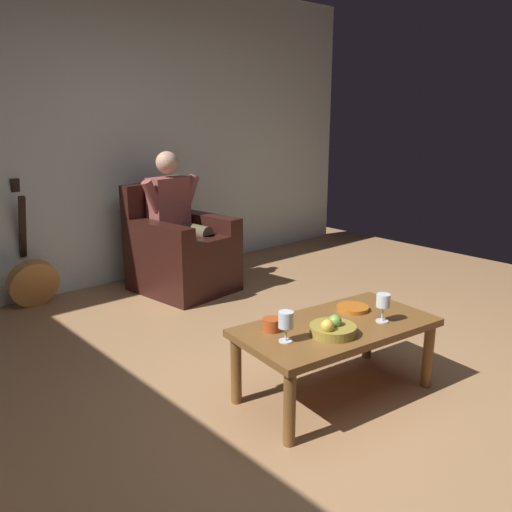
# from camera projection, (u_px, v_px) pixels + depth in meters

# --- Properties ---
(ground_plane) EXTENTS (7.15, 7.15, 0.00)m
(ground_plane) POSITION_uv_depth(u_px,v_px,m) (335.00, 407.00, 2.88)
(ground_plane) COLOR #A1764E
(wall_back) EXTENTS (6.36, 0.06, 2.75)m
(wall_back) POSITION_uv_depth(u_px,v_px,m) (85.00, 133.00, 4.60)
(wall_back) COLOR silver
(wall_back) RESTS_ON ground
(armchair) EXTENTS (0.79, 0.88, 0.94)m
(armchair) POSITION_uv_depth(u_px,v_px,m) (180.00, 253.00, 4.75)
(armchair) COLOR black
(armchair) RESTS_ON ground
(person_seated) EXTENTS (0.63, 0.57, 1.22)m
(person_seated) POSITION_uv_depth(u_px,v_px,m) (178.00, 217.00, 4.67)
(person_seated) COLOR brown
(person_seated) RESTS_ON ground
(coffee_table) EXTENTS (1.17, 0.71, 0.42)m
(coffee_table) POSITION_uv_depth(u_px,v_px,m) (336.00, 334.00, 2.93)
(coffee_table) COLOR brown
(coffee_table) RESTS_ON ground
(guitar) EXTENTS (0.40, 0.31, 1.04)m
(guitar) POSITION_uv_depth(u_px,v_px,m) (33.00, 279.00, 4.34)
(guitar) COLOR #B67C40
(guitar) RESTS_ON ground
(wine_glass_near) EXTENTS (0.08, 0.08, 0.16)m
(wine_glass_near) POSITION_uv_depth(u_px,v_px,m) (286.00, 322.00, 2.66)
(wine_glass_near) COLOR silver
(wine_glass_near) RESTS_ON coffee_table
(wine_glass_far) EXTENTS (0.08, 0.08, 0.16)m
(wine_glass_far) POSITION_uv_depth(u_px,v_px,m) (383.00, 302.00, 2.92)
(wine_glass_far) COLOR silver
(wine_glass_far) RESTS_ON coffee_table
(fruit_bowl) EXTENTS (0.24, 0.24, 0.11)m
(fruit_bowl) POSITION_uv_depth(u_px,v_px,m) (333.00, 329.00, 2.76)
(fruit_bowl) COLOR olive
(fruit_bowl) RESTS_ON coffee_table
(decorative_dish) EXTENTS (0.19, 0.19, 0.02)m
(decorative_dish) POSITION_uv_depth(u_px,v_px,m) (353.00, 308.00, 3.12)
(decorative_dish) COLOR #BA621C
(decorative_dish) RESTS_ON coffee_table
(candle_jar) EXTENTS (0.10, 0.10, 0.07)m
(candle_jar) POSITION_uv_depth(u_px,v_px,m) (272.00, 325.00, 2.82)
(candle_jar) COLOR #AF451D
(candle_jar) RESTS_ON coffee_table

